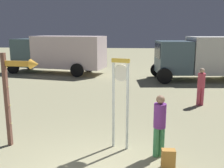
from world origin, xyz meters
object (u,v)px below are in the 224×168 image
person_near_clock (160,123)px  backpack (168,159)px  standing_clock (121,94)px  box_truck_far (214,56)px  person_distant (201,85)px  arrow_sign (17,85)px  box_truck_near (59,52)px

person_near_clock → backpack: 0.88m
standing_clock → backpack: 1.95m
standing_clock → box_truck_far: 11.24m
backpack → person_distant: (2.06, 5.13, 0.64)m
standing_clock → arrow_sign: bearing=-178.2°
arrow_sign → box_truck_near: bearing=100.0°
person_distant → backpack: bearing=-111.9°
person_near_clock → backpack: bearing=-75.9°
standing_clock → arrow_sign: arrow_sign is taller
box_truck_far → box_truck_near: bearing=169.3°
arrow_sign → person_near_clock: bearing=-5.2°
person_near_clock → box_truck_near: box_truck_near is taller
box_truck_near → box_truck_far: (10.19, -1.93, -0.00)m
standing_clock → person_near_clock: bearing=-23.4°
box_truck_near → standing_clock: bearing=-68.0°
box_truck_far → person_near_clock: bearing=-113.5°
standing_clock → person_distant: bearing=52.4°
person_distant → box_truck_near: box_truck_near is taller
person_near_clock → backpack: person_near_clock is taller
box_truck_near → backpack: bearing=-65.3°
person_near_clock → standing_clock: bearing=156.6°
person_distant → arrow_sign: bearing=-144.3°
arrow_sign → person_near_clock: arrow_sign is taller
arrow_sign → person_distant: 7.25m
person_near_clock → box_truck_near: size_ratio=0.22×
person_near_clock → box_truck_near: 13.48m
backpack → standing_clock: bearing=137.9°
standing_clock → person_distant: standing_clock is taller
person_distant → box_truck_near: size_ratio=0.22×
box_truck_far → standing_clock: bearing=-118.9°
standing_clock → person_distant: size_ratio=1.53×
person_distant → box_truck_near: (-7.94, 7.65, 0.63)m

